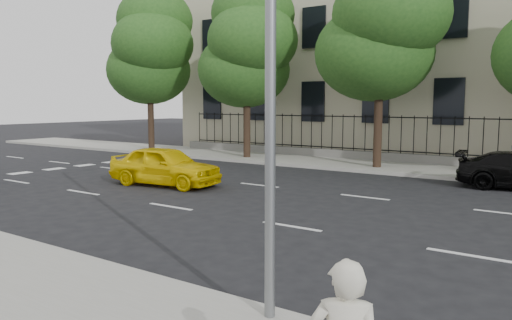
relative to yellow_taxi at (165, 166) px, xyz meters
The scene contains 9 objects.
ground 8.49m from the yellow_taxi, 36.84° to the right, with size 120.00×120.00×0.00m, color black.
far_sidewalk 11.22m from the yellow_taxi, 52.83° to the left, with size 60.00×4.00×0.15m, color gray.
lane_markings 6.81m from the yellow_taxi, ahead, with size 49.60×4.62×0.01m, color silver, non-canonical shape.
crosswalk 7.28m from the yellow_taxi, behind, with size 0.50×12.10×0.01m, color silver, non-canonical shape.
iron_fence 12.60m from the yellow_taxi, 57.50° to the left, with size 30.00×0.50×2.20m.
tree_a 13.51m from the yellow_taxi, 137.95° to the left, with size 5.71×5.31×9.39m.
tree_b 9.99m from the yellow_taxi, 104.81° to the left, with size 5.53×5.12×8.97m.
tree_c 11.15m from the yellow_taxi, 59.89° to the left, with size 5.89×5.50×9.80m.
yellow_taxi is the anchor object (origin of this frame).
Camera 1 is at (5.94, -7.60, 2.96)m, focal length 35.00 mm.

